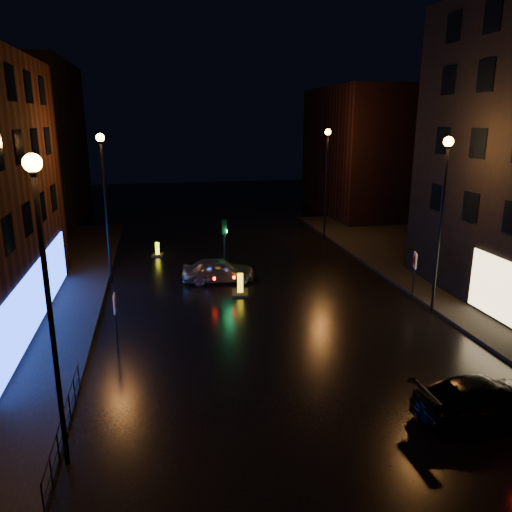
# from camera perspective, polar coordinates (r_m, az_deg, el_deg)

# --- Properties ---
(ground) EXTENTS (120.00, 120.00, 0.00)m
(ground) POSITION_cam_1_polar(r_m,az_deg,el_deg) (17.85, 6.92, -15.48)
(ground) COLOR black
(ground) RESTS_ON ground
(building_far_left) EXTENTS (8.00, 16.00, 14.00)m
(building_far_left) POSITION_cam_1_polar(r_m,az_deg,el_deg) (50.72, -24.42, 11.71)
(building_far_left) COLOR black
(building_far_left) RESTS_ON ground
(building_far_right) EXTENTS (8.00, 14.00, 12.00)m
(building_far_right) POSITION_cam_1_polar(r_m,az_deg,el_deg) (50.71, 12.14, 11.58)
(building_far_right) COLOR black
(building_far_right) RESTS_ON ground
(street_lamp_lnear) EXTENTS (0.44, 0.44, 8.37)m
(street_lamp_lnear) POSITION_cam_1_polar(r_m,az_deg,el_deg) (13.27, -22.98, -1.46)
(street_lamp_lnear) COLOR black
(street_lamp_lnear) RESTS_ON ground
(street_lamp_lfar) EXTENTS (0.44, 0.44, 8.37)m
(street_lamp_lfar) POSITION_cam_1_polar(r_m,az_deg,el_deg) (28.83, -16.97, 7.67)
(street_lamp_lfar) COLOR black
(street_lamp_lfar) RESTS_ON ground
(street_lamp_rnear) EXTENTS (0.44, 0.44, 8.37)m
(street_lamp_rnear) POSITION_cam_1_polar(r_m,az_deg,el_deg) (24.43, 20.56, 6.06)
(street_lamp_rnear) COLOR black
(street_lamp_rnear) RESTS_ON ground
(street_lamp_rfar) EXTENTS (0.44, 0.44, 8.37)m
(street_lamp_rfar) POSITION_cam_1_polar(r_m,az_deg,el_deg) (38.83, 8.07, 10.03)
(street_lamp_rfar) COLOR black
(street_lamp_rfar) RESTS_ON ground
(traffic_signal) EXTENTS (1.40, 2.40, 3.45)m
(traffic_signal) POSITION_cam_1_polar(r_m,az_deg,el_deg) (30.00, -3.58, -1.30)
(traffic_signal) COLOR black
(traffic_signal) RESTS_ON ground
(guard_railing) EXTENTS (0.05, 6.04, 1.00)m
(guard_railing) POSITION_cam_1_polar(r_m,az_deg,el_deg) (16.16, -21.15, -17.04)
(guard_railing) COLOR black
(guard_railing) RESTS_ON ground
(silver_hatchback) EXTENTS (4.21, 1.87, 1.41)m
(silver_hatchback) POSITION_cam_1_polar(r_m,az_deg,el_deg) (28.83, -4.32, -1.60)
(silver_hatchback) COLOR #A6A8AE
(silver_hatchback) RESTS_ON ground
(dark_sedan) EXTENTS (4.64, 2.03, 1.33)m
(dark_sedan) POSITION_cam_1_polar(r_m,az_deg,el_deg) (17.71, 24.64, -14.69)
(dark_sedan) COLOR black
(dark_sedan) RESTS_ON ground
(bollard_near) EXTENTS (1.07, 1.43, 1.14)m
(bollard_near) POSITION_cam_1_polar(r_m,az_deg,el_deg) (26.91, -1.81, -3.84)
(bollard_near) COLOR black
(bollard_near) RESTS_ON ground
(bollard_far) EXTENTS (0.89, 1.17, 0.93)m
(bollard_far) POSITION_cam_1_polar(r_m,az_deg,el_deg) (35.03, -11.18, 0.38)
(bollard_far) COLOR black
(bollard_far) RESTS_ON ground
(road_sign_left) EXTENTS (0.07, 0.57, 2.35)m
(road_sign_left) POSITION_cam_1_polar(r_m,az_deg,el_deg) (20.99, -15.84, -5.75)
(road_sign_left) COLOR black
(road_sign_left) RESTS_ON ground
(road_sign_right) EXTENTS (0.24, 0.59, 2.51)m
(road_sign_right) POSITION_cam_1_polar(r_m,az_deg,el_deg) (26.97, 17.69, -0.91)
(road_sign_right) COLOR black
(road_sign_right) RESTS_ON ground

